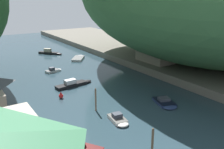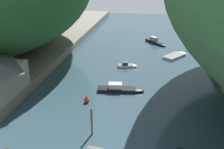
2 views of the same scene
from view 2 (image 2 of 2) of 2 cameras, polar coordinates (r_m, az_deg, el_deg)
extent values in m
plane|color=#283D47|center=(35.08, 3.65, -3.43)|extent=(130.00, 130.00, 0.00)
cube|color=black|center=(34.46, 1.02, -3.48)|extent=(5.25, 1.98, 0.45)
ellipsoid|color=black|center=(34.48, 5.29, -3.56)|extent=(2.69, 1.63, 0.45)
cube|color=black|center=(34.35, 1.03, -3.12)|extent=(5.35, 2.02, 0.03)
cube|color=silver|center=(34.20, 0.76, -2.59)|extent=(1.89, 1.19, 0.73)
cube|color=white|center=(49.11, 13.99, 4.07)|extent=(4.51, 4.99, 0.43)
ellipsoid|color=white|center=(51.01, 15.42, 4.62)|extent=(3.03, 3.08, 0.43)
cube|color=#525252|center=(49.04, 14.01, 4.32)|extent=(4.60, 5.09, 0.03)
cube|color=white|center=(42.94, 3.13, 1.98)|extent=(2.74, 1.72, 0.41)
ellipsoid|color=white|center=(43.08, 4.82, 2.00)|extent=(1.48, 1.40, 0.41)
cube|color=#525252|center=(42.86, 3.14, 2.25)|extent=(2.79, 1.76, 0.03)
cube|color=#333842|center=(42.76, 3.04, 2.57)|extent=(1.05, 1.02, 0.54)
cube|color=black|center=(57.84, 9.60, 7.31)|extent=(4.13, 4.65, 0.50)
ellipsoid|color=black|center=(56.00, 11.26, 6.67)|extent=(2.46, 2.65, 0.50)
cube|color=black|center=(57.77, 9.61, 7.57)|extent=(4.21, 4.75, 0.03)
cube|color=#9E937F|center=(57.78, 9.54, 8.02)|extent=(1.75, 1.88, 0.90)
cylinder|color=brown|center=(25.47, -4.69, -10.78)|extent=(0.22, 0.22, 2.92)
sphere|color=brown|center=(24.67, -4.80, -7.88)|extent=(0.19, 0.19, 0.19)
sphere|color=red|center=(31.71, -5.82, -5.89)|extent=(0.66, 0.66, 0.66)
cone|color=red|center=(31.48, -5.86, -5.10)|extent=(0.33, 0.33, 0.33)
camera|label=1|loc=(20.05, -92.67, -6.55)|focal=40.00mm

